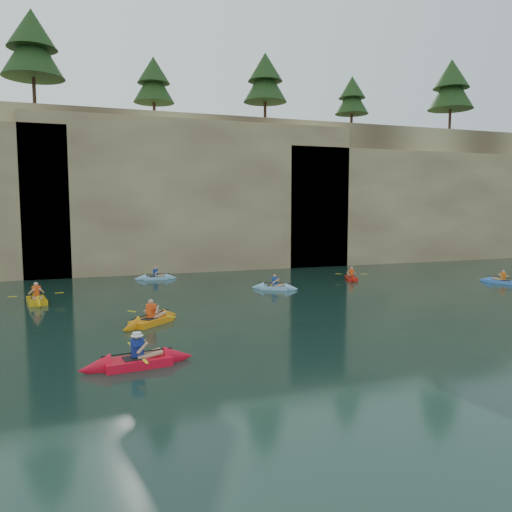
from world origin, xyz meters
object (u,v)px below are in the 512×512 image
object	(u,v)px
main_kayaker	(138,361)
kayaker_red_far	(351,278)
kayaker_orange	(151,320)
kayaker_ltblue_near	(275,287)

from	to	relation	value
main_kayaker	kayaker_red_far	world-z (taller)	main_kayaker
kayaker_orange	main_kayaker	bearing A→B (deg)	-143.48
main_kayaker	kayaker_orange	size ratio (longest dim) A/B	1.18
kayaker_ltblue_near	kayaker_orange	bearing A→B (deg)	-107.83
kayaker_orange	kayaker_red_far	world-z (taller)	kayaker_orange
main_kayaker	kayaker_red_far	xyz separation A→B (m)	(15.28, 13.54, -0.04)
kayaker_red_far	kayaker_ltblue_near	bearing A→B (deg)	129.37
kayaker_ltblue_near	kayaker_red_far	xyz separation A→B (m)	(6.21, 1.91, -0.01)
main_kayaker	kayaker_orange	distance (m)	5.51
kayaker_orange	kayaker_ltblue_near	xyz separation A→B (m)	(7.95, 6.24, -0.02)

